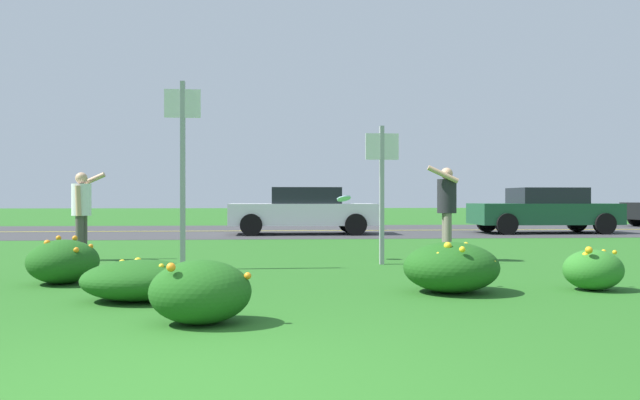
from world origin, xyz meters
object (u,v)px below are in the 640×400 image
Objects in this scene: person_catcher_dark_shirt at (447,205)px; frisbee_pale_blue at (344,199)px; sign_post_near_path at (183,156)px; sign_post_by_roadside at (382,180)px; car_dark_green_center_left at (544,210)px; car_white_center_right at (303,210)px; person_thrower_white_shirt at (82,208)px.

person_catcher_dark_shirt reaches higher than frisbee_pale_blue.
sign_post_by_roadside is at bearing 9.51° from sign_post_near_path.
frisbee_pale_blue is (2.69, 1.38, -0.66)m from sign_post_near_path.
frisbee_pale_blue is at bearing -132.00° from car_dark_green_center_left.
car_dark_green_center_left and car_white_center_right have the same top height.
sign_post_near_path is at bearing -136.42° from car_dark_green_center_left.
person_thrower_white_shirt is 14.52m from car_dark_green_center_left.
sign_post_by_roadside is at bearing -127.12° from car_dark_green_center_left.
person_thrower_white_shirt is 0.35× the size of car_white_center_right.
person_thrower_white_shirt is at bearing 174.69° from person_catcher_dark_shirt.
car_white_center_right is at bearing 180.00° from car_dark_green_center_left.
person_thrower_white_shirt is at bearing -146.57° from car_dark_green_center_left.
sign_post_near_path reaches higher than person_catcher_dark_shirt.
sign_post_near_path is at bearing -38.95° from person_thrower_white_shirt.
car_dark_green_center_left is at bearing 33.43° from person_thrower_white_shirt.
person_catcher_dark_shirt is 6.26× the size of frisbee_pale_blue.
person_thrower_white_shirt is 6.52m from person_catcher_dark_shirt.
person_thrower_white_shirt is at bearing 141.05° from sign_post_near_path.
person_catcher_dark_shirt is at bearing -11.50° from frisbee_pale_blue.
frisbee_pale_blue is (4.70, -0.24, 0.16)m from person_thrower_white_shirt.
frisbee_pale_blue is at bearing 168.50° from person_catcher_dark_shirt.
frisbee_pale_blue is 0.06× the size of car_dark_green_center_left.
person_catcher_dark_shirt is at bearing 20.96° from sign_post_by_roadside.
car_white_center_right is (-2.11, 8.60, -0.26)m from person_catcher_dark_shirt.
sign_post_by_roadside is 0.52× the size of car_dark_green_center_left.
sign_post_near_path is at bearing -103.87° from car_white_center_right.
sign_post_by_roadside is (3.24, 0.54, -0.34)m from sign_post_near_path.
person_thrower_white_shirt is 9.12m from car_white_center_right.
sign_post_near_path is 10.88× the size of frisbee_pale_blue.
sign_post_near_path reaches higher than frisbee_pale_blue.
car_dark_green_center_left reaches higher than frisbee_pale_blue.
car_dark_green_center_left is (10.11, 9.62, -1.03)m from sign_post_near_path.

